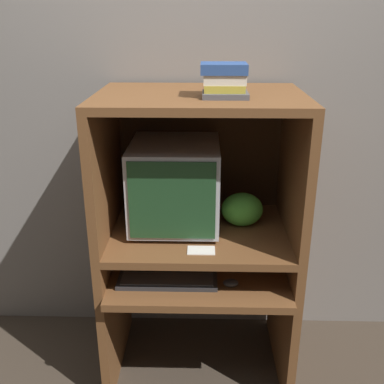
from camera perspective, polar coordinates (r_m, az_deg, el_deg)
name	(u,v)px	position (r m, az deg, el deg)	size (l,w,h in m)	color
wall_back	(201,112)	(2.40, 1.10, 10.18)	(6.00, 0.06, 2.60)	gray
desk_base	(199,307)	(2.37, 0.86, -14.38)	(0.92, 0.70, 0.62)	brown
desk_monitor_shelf	(199,237)	(2.21, 0.93, -5.72)	(0.92, 0.65, 0.18)	brown
hutch_upper	(200,142)	(2.07, 1.02, 6.35)	(0.92, 0.65, 0.66)	brown
crt_monitor	(175,184)	(2.16, -2.17, 1.03)	(0.42, 0.45, 0.42)	#B2B2B7
keyboard	(167,280)	(2.12, -3.14, -11.14)	(0.46, 0.15, 0.03)	#2D2D30
mouse	(231,283)	(2.10, 4.94, -11.41)	(0.07, 0.05, 0.03)	#28282B
snack_bag	(242,209)	(2.22, 6.38, -2.21)	(0.20, 0.15, 0.17)	green
book_stack	(224,80)	(1.90, 4.12, 14.02)	(0.20, 0.16, 0.14)	#4C4C51
paper_card	(201,250)	(2.00, 1.17, -7.42)	(0.12, 0.08, 0.00)	white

